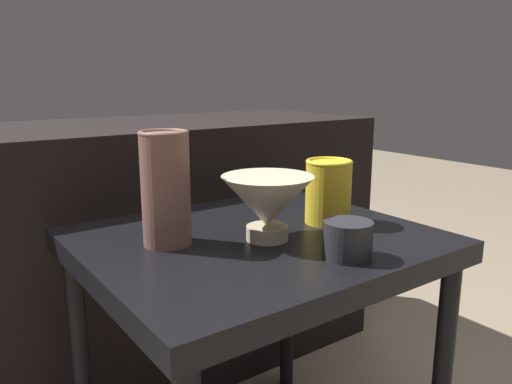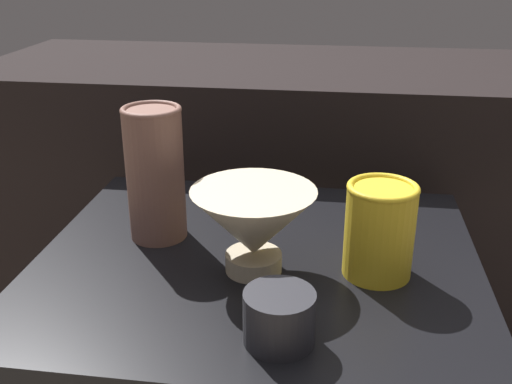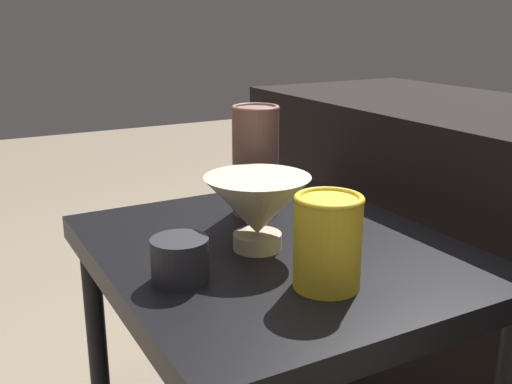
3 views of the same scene
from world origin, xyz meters
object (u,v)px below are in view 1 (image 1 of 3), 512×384
Objects in this scene: vase_colorful_right at (328,190)px; bowl at (268,203)px; vase_textured_left at (166,187)px; cup at (348,239)px.

bowl is at bearing -174.53° from vase_colorful_right.
cup is at bearing -48.31° from vase_textured_left.
cup is (0.05, -0.15, -0.04)m from bowl.
vase_textured_left is 0.32m from vase_colorful_right.
vase_colorful_right is 0.20m from cup.
vase_colorful_right is (0.32, -0.07, -0.04)m from vase_textured_left.
bowl is at bearing 107.91° from cup.
cup is at bearing -72.09° from bowl.
bowl is 0.83× the size of vase_textured_left.
vase_textured_left reaches higher than cup.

